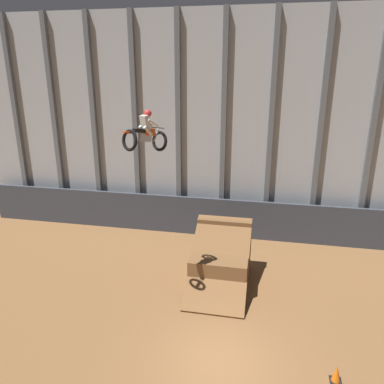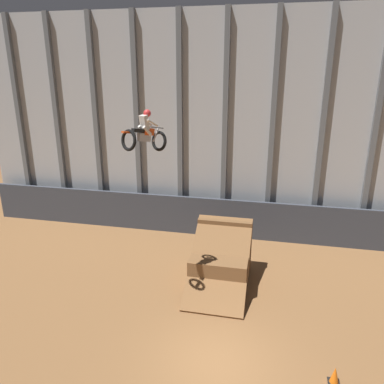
{
  "view_description": "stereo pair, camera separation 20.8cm",
  "coord_description": "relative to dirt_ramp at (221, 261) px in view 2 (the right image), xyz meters",
  "views": [
    {
      "loc": [
        1.12,
        -9.94,
        9.27
      ],
      "look_at": [
        -1.81,
        4.55,
        4.39
      ],
      "focal_mm": 35.0,
      "sensor_mm": 36.0,
      "label": 1
    },
    {
      "loc": [
        1.33,
        -9.9,
        9.27
      ],
      "look_at": [
        -1.81,
        4.55,
        4.39
      ],
      "focal_mm": 35.0,
      "sensor_mm": 36.0,
      "label": 2
    }
  ],
  "objects": [
    {
      "name": "ground_plane",
      "position": [
        0.6,
        -5.27,
        -0.93
      ],
      "size": [
        60.0,
        60.0,
        0.0
      ],
      "primitive_type": "plane",
      "color": "brown"
    },
    {
      "name": "arena_back_wall",
      "position": [
        0.6,
        5.39,
        5.22
      ],
      "size": [
        32.0,
        0.4,
        12.3
      ],
      "color": "#ADB2B7",
      "rests_on": "ground_plane"
    },
    {
      "name": "lower_barrier",
      "position": [
        0.6,
        4.66,
        0.2
      ],
      "size": [
        31.36,
        0.2,
        2.26
      ],
      "color": "#383D47",
      "rests_on": "ground_plane"
    },
    {
      "name": "dirt_ramp",
      "position": [
        0.0,
        0.0,
        0.0
      ],
      "size": [
        2.55,
        4.18,
        2.7
      ],
      "color": "brown",
      "rests_on": "ground_plane"
    },
    {
      "name": "rider_bike_solo",
      "position": [
        -2.41,
        -2.91,
        6.19
      ],
      "size": [
        1.42,
        1.76,
        1.55
      ],
      "rotation": [
        -0.16,
        0.0,
        -0.51
      ],
      "color": "black"
    },
    {
      "name": "traffic_cone_near_ramp",
      "position": [
        4.28,
        -5.27,
        -0.65
      ],
      "size": [
        0.36,
        0.36,
        0.58
      ],
      "color": "black",
      "rests_on": "ground_plane"
    }
  ]
}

